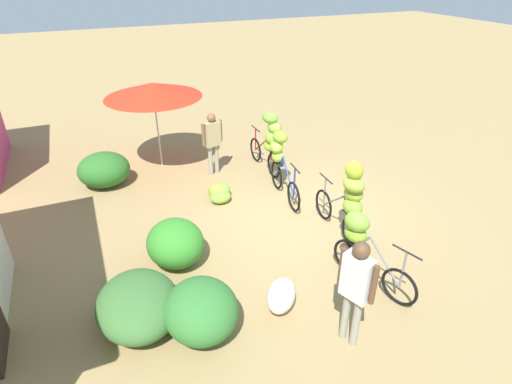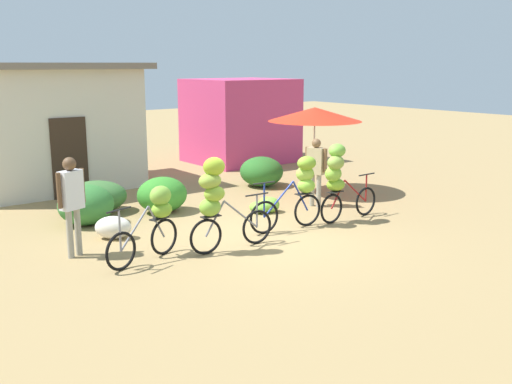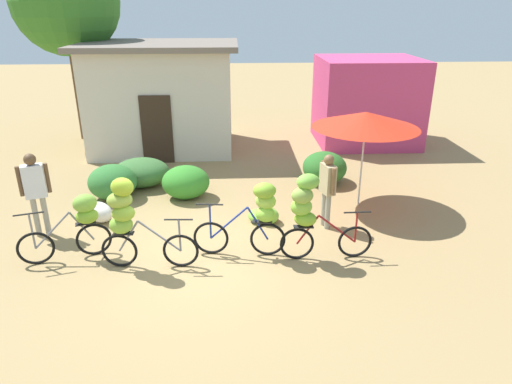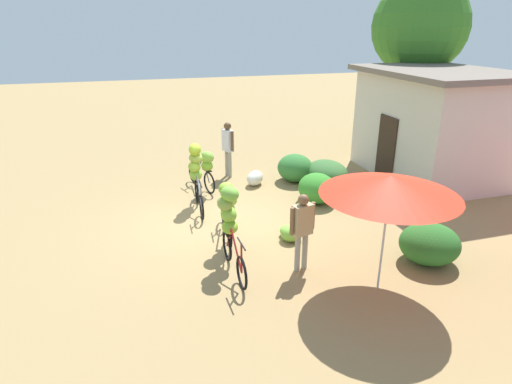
# 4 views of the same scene
# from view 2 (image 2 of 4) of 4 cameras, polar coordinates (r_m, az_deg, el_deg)

# --- Properties ---
(ground_plane) EXTENTS (60.00, 60.00, 0.00)m
(ground_plane) POSITION_cam_2_polar(r_m,az_deg,el_deg) (11.45, 0.11, -4.40)
(ground_plane) COLOR #9A7E4F
(building_low) EXTENTS (4.80, 3.61, 3.31)m
(building_low) POSITION_cam_2_polar(r_m,az_deg,el_deg) (16.74, -19.60, 6.06)
(building_low) COLOR beige
(building_low) RESTS_ON ground
(shop_pink) EXTENTS (3.20, 2.80, 2.79)m
(shop_pink) POSITION_cam_2_polar(r_m,az_deg,el_deg) (20.19, -1.52, 6.90)
(shop_pink) COLOR #C83B6E
(shop_pink) RESTS_ON ground
(hedge_bush_front_left) EXTENTS (1.16, 1.08, 0.84)m
(hedge_bush_front_left) POSITION_cam_2_polar(r_m,az_deg,el_deg) (12.76, -16.08, -1.19)
(hedge_bush_front_left) COLOR #327331
(hedge_bush_front_left) RESTS_ON ground
(hedge_bush_front_right) EXTENTS (1.46, 1.22, 0.73)m
(hedge_bush_front_right) POSITION_cam_2_polar(r_m,az_deg,el_deg) (13.70, -15.29, -0.48)
(hedge_bush_front_right) COLOR #3A6A33
(hedge_bush_front_right) RESTS_ON ground
(hedge_bush_mid) EXTENTS (1.15, 1.01, 0.80)m
(hedge_bush_mid) POSITION_cam_2_polar(r_m,az_deg,el_deg) (13.45, -9.04, -0.26)
(hedge_bush_mid) COLOR #358529
(hedge_bush_mid) RESTS_ON ground
(hedge_bush_by_door) EXTENTS (1.15, 1.22, 0.81)m
(hedge_bush_by_door) POSITION_cam_2_polar(r_m,az_deg,el_deg) (16.12, 0.54, 1.99)
(hedge_bush_by_door) COLOR #2A6926
(hedge_bush_by_door) RESTS_ON ground
(market_umbrella) EXTENTS (2.39, 2.39, 2.21)m
(market_umbrella) POSITION_cam_2_polar(r_m,az_deg,el_deg) (15.15, 5.70, 7.47)
(market_umbrella) COLOR beige
(market_umbrella) RESTS_ON ground
(bicycle_leftmost) EXTENTS (1.59, 0.64, 1.24)m
(bicycle_leftmost) POSITION_cam_2_polar(r_m,az_deg,el_deg) (10.23, -9.75, -2.25)
(bicycle_leftmost) COLOR black
(bicycle_leftmost) RESTS_ON ground
(bicycle_near_pile) EXTENTS (1.74, 0.45, 1.72)m
(bicycle_near_pile) POSITION_cam_2_polar(r_m,az_deg,el_deg) (10.34, -3.81, -0.50)
(bicycle_near_pile) COLOR black
(bicycle_near_pile) RESTS_ON ground
(bicycle_center_loaded) EXTENTS (1.73, 0.45, 1.47)m
(bicycle_center_loaded) POSITION_cam_2_polar(r_m,az_deg,el_deg) (11.97, 4.24, 0.61)
(bicycle_center_loaded) COLOR black
(bicycle_center_loaded) RESTS_ON ground
(bicycle_by_shop) EXTENTS (1.72, 0.46, 1.67)m
(bicycle_by_shop) POSITION_cam_2_polar(r_m,az_deg,el_deg) (12.47, 7.98, 1.53)
(bicycle_by_shop) COLOR black
(bicycle_by_shop) RESTS_ON ground
(banana_pile_on_ground) EXTENTS (0.77, 0.61, 0.35)m
(banana_pile_on_ground) POSITION_cam_2_polar(r_m,az_deg,el_deg) (13.33, 0.99, -1.31)
(banana_pile_on_ground) COLOR #77B638
(banana_pile_on_ground) RESTS_ON ground
(produce_sack) EXTENTS (0.82, 0.79, 0.44)m
(produce_sack) POSITION_cam_2_polar(r_m,az_deg,el_deg) (11.65, -13.62, -3.34)
(produce_sack) COLOR silver
(produce_sack) RESTS_ON ground
(person_vendor) EXTENTS (0.30, 0.56, 1.60)m
(person_vendor) POSITION_cam_2_polar(r_m,az_deg,el_deg) (13.78, 5.80, 2.57)
(person_vendor) COLOR gray
(person_vendor) RESTS_ON ground
(person_bystander) EXTENTS (0.55, 0.32, 1.75)m
(person_bystander) POSITION_cam_2_polar(r_m,az_deg,el_deg) (10.56, -17.37, -0.37)
(person_bystander) COLOR gray
(person_bystander) RESTS_ON ground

